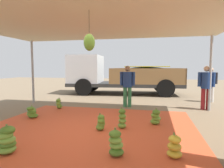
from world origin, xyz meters
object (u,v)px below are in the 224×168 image
banana_bunch_0 (7,141)px  cargo_truck_main (119,75)px  banana_bunch_2 (101,123)px  banana_bunch_4 (122,119)px  worker_1 (211,82)px  banana_bunch_5 (59,104)px  banana_bunch_7 (32,112)px  banana_bunch_6 (156,117)px  worker_2 (127,83)px  banana_bunch_1 (174,147)px  worker_0 (206,84)px  banana_bunch_8 (116,144)px

banana_bunch_0 → cargo_truck_main: 8.90m
banana_bunch_2 → banana_bunch_4: banana_bunch_4 is taller
cargo_truck_main → worker_1: (4.75, -1.98, -0.22)m
banana_bunch_5 → cargo_truck_main: cargo_truck_main is taller
cargo_truck_main → banana_bunch_0: bearing=-93.9°
banana_bunch_5 → worker_1: size_ratio=0.26×
banana_bunch_0 → banana_bunch_7: 2.71m
banana_bunch_4 → cargo_truck_main: 7.04m
banana_bunch_2 → banana_bunch_6: 1.64m
banana_bunch_4 → worker_2: bearing=95.2°
banana_bunch_1 → worker_0: 4.85m
cargo_truck_main → worker_0: cargo_truck_main is taller
banana_bunch_5 → worker_0: size_ratio=0.25×
banana_bunch_0 → worker_2: worker_2 is taller
banana_bunch_5 → worker_1: (6.34, 2.92, 0.77)m
banana_bunch_7 → worker_2: size_ratio=0.28×
cargo_truck_main → banana_bunch_2: bearing=-83.7°
worker_1 → worker_2: bearing=-151.9°
banana_bunch_6 → worker_0: 3.22m
banana_bunch_2 → banana_bunch_8: size_ratio=0.86×
banana_bunch_5 → banana_bunch_7: 1.50m
worker_0 → banana_bunch_0: bearing=-133.4°
banana_bunch_0 → banana_bunch_2: (1.40, 1.70, -0.05)m
worker_2 → worker_1: bearing=28.1°
banana_bunch_1 → banana_bunch_5: size_ratio=1.09×
banana_bunch_6 → banana_bunch_1: bearing=-80.9°
banana_bunch_1 → worker_0: worker_0 is taller
banana_bunch_0 → banana_bunch_5: (-0.98, 3.93, -0.06)m
banana_bunch_7 → worker_1: (6.52, 4.41, 0.78)m
banana_bunch_4 → banana_bunch_1: bearing=-50.7°
banana_bunch_8 → cargo_truck_main: 8.65m
banana_bunch_1 → banana_bunch_2: size_ratio=1.04×
banana_bunch_1 → worker_2: bearing=108.7°
banana_bunch_6 → banana_bunch_8: banana_bunch_8 is taller
cargo_truck_main → worker_1: size_ratio=4.26×
banana_bunch_1 → banana_bunch_7: size_ratio=0.99×
banana_bunch_2 → banana_bunch_4: bearing=28.0°
banana_bunch_0 → worker_1: bearing=52.0°
banana_bunch_0 → banana_bunch_7: bearing=115.4°
worker_0 → cargo_truck_main: bearing=137.2°
banana_bunch_1 → banana_bunch_5: bearing=140.2°
banana_bunch_8 → worker_0: 5.41m
banana_bunch_6 → worker_1: size_ratio=0.29×
banana_bunch_7 → banana_bunch_8: banana_bunch_8 is taller
banana_bunch_2 → worker_2: (0.26, 3.17, 0.80)m
banana_bunch_0 → banana_bunch_1: size_ratio=1.19×
banana_bunch_2 → worker_2: bearing=85.3°
worker_1 → worker_2: size_ratio=0.96×
worker_0 → worker_2: worker_2 is taller
cargo_truck_main → worker_2: size_ratio=4.09×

